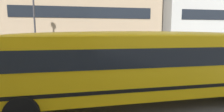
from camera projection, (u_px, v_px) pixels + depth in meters
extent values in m
plane|color=#54514F|center=(70.00, 93.00, 8.72)|extent=(400.00, 400.00, 0.00)
cube|color=gray|center=(77.00, 66.00, 16.20)|extent=(120.00, 3.00, 0.01)
cube|color=silver|center=(70.00, 93.00, 8.72)|extent=(110.00, 0.16, 0.01)
cube|color=yellow|center=(143.00, 64.00, 7.40)|extent=(11.93, 3.09, 2.37)
cube|color=black|center=(144.00, 54.00, 7.35)|extent=(11.22, 3.10, 0.69)
cube|color=black|center=(143.00, 79.00, 7.49)|extent=(11.95, 3.12, 0.13)
ellipsoid|color=yellow|center=(144.00, 36.00, 7.25)|extent=(11.45, 2.86, 0.39)
cylinder|color=black|center=(210.00, 78.00, 9.72)|extent=(1.09, 0.34, 1.08)
cylinder|color=black|center=(40.00, 87.00, 8.01)|extent=(1.09, 0.34, 1.08)
cylinder|color=#38383D|center=(35.00, 31.00, 14.58)|extent=(0.14, 0.14, 6.50)
cube|color=black|center=(84.00, 44.00, 17.52)|extent=(13.99, 0.04, 1.10)
cube|color=black|center=(83.00, 12.00, 17.11)|extent=(13.99, 0.04, 1.10)
cube|color=#B7B7B2|center=(201.00, 10.00, 24.80)|extent=(14.74, 10.60, 12.80)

